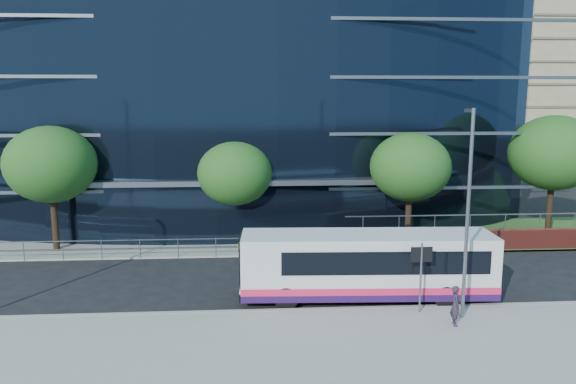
{
  "coord_description": "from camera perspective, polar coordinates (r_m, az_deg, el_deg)",
  "views": [
    {
      "loc": [
        -2.09,
        -22.23,
        8.63
      ],
      "look_at": [
        -0.06,
        8.0,
        3.36
      ],
      "focal_mm": 35.0,
      "sensor_mm": 36.0,
      "label": 1
    }
  ],
  "objects": [
    {
      "name": "ground",
      "position": [
        23.94,
        1.46,
        -11.27
      ],
      "size": [
        200.0,
        200.0,
        0.0
      ],
      "primitive_type": "plane",
      "color": "black",
      "rests_on": "ground"
    },
    {
      "name": "tree_far_b",
      "position": [
        32.05,
        -5.43,
        1.9
      ],
      "size": [
        4.29,
        4.29,
        6.05
      ],
      "color": "black",
      "rests_on": "ground"
    },
    {
      "name": "yellow_line_inner",
      "position": [
        23.33,
        1.61,
        -11.83
      ],
      "size": [
        80.0,
        0.08,
        0.01
      ],
      "primitive_type": "cube",
      "color": "gold",
      "rests_on": "ground"
    },
    {
      "name": "apartment_block",
      "position": [
        86.48,
        19.75,
        10.96
      ],
      "size": [
        60.0,
        42.0,
        30.0
      ],
      "color": "#2D511E",
      "rests_on": "ground"
    },
    {
      "name": "far_forecourt",
      "position": [
        34.54,
        -10.25,
        -4.67
      ],
      "size": [
        50.0,
        8.0,
        0.1
      ],
      "primitive_type": "cube",
      "color": "gray",
      "rests_on": "ground"
    },
    {
      "name": "kerb",
      "position": [
        22.98,
        1.7,
        -11.98
      ],
      "size": [
        80.0,
        0.25,
        0.16
      ],
      "primitive_type": "cube",
      "color": "gray",
      "rests_on": "ground"
    },
    {
      "name": "glass_office",
      "position": [
        43.12,
        -6.46,
        8.97
      ],
      "size": [
        44.0,
        23.1,
        16.0
      ],
      "color": "black",
      "rests_on": "ground"
    },
    {
      "name": "guard_railings",
      "position": [
        30.83,
        -14.82,
        -5.14
      ],
      "size": [
        24.0,
        0.05,
        1.1
      ],
      "color": "slate",
      "rests_on": "ground"
    },
    {
      "name": "yellow_line_outer",
      "position": [
        23.19,
        1.65,
        -11.96
      ],
      "size": [
        80.0,
        0.08,
        0.01
      ],
      "primitive_type": "cube",
      "color": "gold",
      "rests_on": "ground"
    },
    {
      "name": "pavement_near",
      "position": [
        19.35,
        2.88,
        -16.39
      ],
      "size": [
        80.0,
        8.0,
        0.15
      ],
      "primitive_type": "cube",
      "color": "gray",
      "rests_on": "ground"
    },
    {
      "name": "city_bus",
      "position": [
        24.13,
        8.26,
        -7.36
      ],
      "size": [
        10.74,
        2.91,
        2.88
      ],
      "rotation": [
        0.0,
        0.0,
        -0.04
      ],
      "color": "silver",
      "rests_on": "ground"
    },
    {
      "name": "streetlight_east",
      "position": [
        22.03,
        17.8,
        -1.58
      ],
      "size": [
        0.15,
        0.77,
        8.0
      ],
      "color": "slate",
      "rests_on": "pavement_near"
    },
    {
      "name": "pedestrian",
      "position": [
        22.12,
        16.66,
        -10.99
      ],
      "size": [
        0.42,
        0.59,
        1.52
      ],
      "primitive_type": "imported",
      "rotation": [
        0.0,
        0.0,
        1.46
      ],
      "color": "#2B2030",
      "rests_on": "pavement_near"
    },
    {
      "name": "tree_dist_e",
      "position": [
        67.6,
        18.98,
        5.87
      ],
      "size": [
        4.62,
        4.62,
        6.51
      ],
      "color": "black",
      "rests_on": "ground"
    },
    {
      "name": "tree_far_d",
      "position": [
        37.12,
        25.4,
        3.6
      ],
      "size": [
        5.28,
        5.28,
        7.44
      ],
      "color": "black",
      "rests_on": "ground"
    },
    {
      "name": "tree_far_c",
      "position": [
        32.78,
        12.31,
        2.47
      ],
      "size": [
        4.62,
        4.62,
        6.51
      ],
      "color": "black",
      "rests_on": "ground"
    },
    {
      "name": "tree_far_a",
      "position": [
        33.29,
        -22.96,
        2.59
      ],
      "size": [
        4.95,
        4.95,
        6.98
      ],
      "color": "black",
      "rests_on": "ground"
    },
    {
      "name": "street_sign",
      "position": [
        22.62,
        13.38,
        -7.06
      ],
      "size": [
        0.85,
        0.09,
        2.8
      ],
      "color": "slate",
      "rests_on": "pavement_near"
    }
  ]
}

